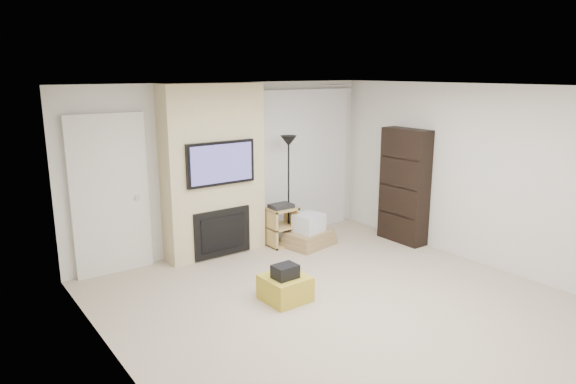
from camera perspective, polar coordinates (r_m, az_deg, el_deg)
floor at (r=6.09m, az=6.83°, el=-12.75°), size 5.00×5.50×0.00m
ceiling at (r=5.47m, az=7.57°, el=11.48°), size 5.00×5.50×0.00m
wall_back at (r=7.83m, az=-6.70°, el=2.83°), size 5.00×0.00×2.50m
wall_left at (r=4.40m, az=-17.49°, el=-6.10°), size 0.00×5.50×2.50m
wall_right at (r=7.55m, az=21.19°, el=1.62°), size 0.00×5.50×2.50m
hvac_vent at (r=6.33m, az=5.17°, el=11.76°), size 0.35×0.18×0.01m
ottoman at (r=6.20m, az=-0.32°, el=-10.62°), size 0.51×0.51×0.30m
black_bag at (r=6.06m, az=-0.32°, el=-8.83°), size 0.29×0.23×0.16m
fireplace_wall at (r=7.49m, az=-8.23°, el=2.19°), size 1.50×0.47×2.50m
entry_door at (r=7.15m, az=-19.15°, el=-0.44°), size 1.02×0.11×2.14m
vertical_blinds at (r=8.55m, az=1.68°, el=3.96°), size 1.98×0.10×2.37m
floor_lamp at (r=7.89m, az=0.06°, el=3.67°), size 0.25×0.25×1.70m
av_stand at (r=7.99m, az=-0.77°, el=-3.53°), size 0.45×0.38×0.66m
box_stack at (r=8.02m, az=2.32°, el=-4.63°), size 0.85×0.71×0.50m
bookshelf at (r=8.26m, az=12.81°, el=0.66°), size 0.30×0.80×1.80m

